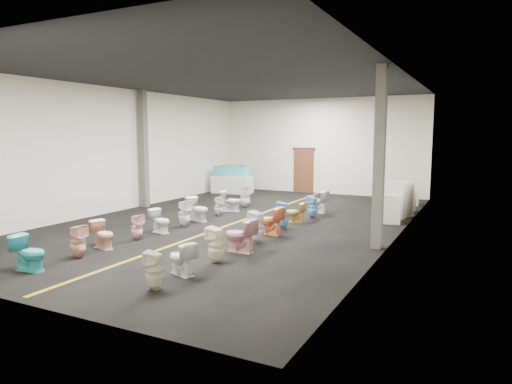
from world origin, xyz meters
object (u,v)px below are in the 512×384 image
toilet_left_3 (137,227)px  toilet_right_1 (181,258)px  toilet_left_1 (78,241)px  toilet_left_9 (245,196)px  toilet_left_6 (198,209)px  display_table (232,184)px  toilet_right_4 (257,227)px  toilet_left_0 (29,253)px  appliance_crate_c (402,200)px  toilet_right_2 (216,245)px  toilet_left_5 (184,213)px  toilet_right_5 (269,221)px  bathtub (232,171)px  toilet_right_7 (295,212)px  toilet_left_2 (103,235)px  toilet_right_9 (317,201)px  appliance_crate_a (389,209)px  toilet_right_8 (313,207)px  toilet_right_3 (240,235)px  toilet_right_0 (155,271)px  toilet_right_6 (283,215)px  appliance_crate_d (409,193)px  toilet_left_4 (160,221)px  appliance_crate_b (396,199)px  toilet_left_8 (231,201)px

toilet_left_3 → toilet_right_1: toilet_left_3 is taller
toilet_left_1 → toilet_left_9: size_ratio=0.92×
toilet_left_6 → display_table: bearing=31.2°
toilet_right_4 → toilet_left_0: bearing=-22.4°
appliance_crate_c → toilet_right_2: 9.27m
toilet_left_5 → toilet_right_5: toilet_left_5 is taller
toilet_right_1 → toilet_right_4: size_ratio=0.82×
bathtub → toilet_right_7: bearing=-63.3°
toilet_left_2 → toilet_right_2: toilet_right_2 is taller
display_table → toilet_right_4: bearing=-56.7°
toilet_left_1 → toilet_right_9: 8.74m
appliance_crate_a → toilet_right_9: 2.79m
toilet_left_0 → toilet_right_9: size_ratio=0.93×
display_table → toilet_right_8: 7.24m
toilet_right_4 → toilet_right_8: 4.04m
toilet_right_3 → toilet_right_9: bearing=-173.9°
display_table → toilet_right_2: display_table is taller
toilet_left_6 → toilet_right_9: size_ratio=0.97×
display_table → toilet_right_0: (5.56, -12.62, -0.05)m
display_table → toilet_right_6: size_ratio=2.26×
bathtub → toilet_right_0: (5.56, -12.62, -0.70)m
appliance_crate_a → appliance_crate_d: bearing=90.0°
toilet_left_4 → toilet_left_2: bearing=-170.5°
display_table → toilet_left_6: display_table is taller
appliance_crate_a → toilet_right_6: appliance_crate_a is taller
appliance_crate_d → toilet_right_0: (-2.61, -12.50, -0.11)m
appliance_crate_d → toilet_left_3: bearing=-120.4°
toilet_left_5 → toilet_right_1: bearing=-133.1°
toilet_right_7 → appliance_crate_c: bearing=136.8°
toilet_right_2 → toilet_right_6: (-0.12, 4.02, 0.01)m
toilet_right_5 → toilet_right_9: bearing=-176.2°
toilet_left_5 → toilet_left_6: (-0.10, 0.92, -0.02)m
toilet_left_5 → toilet_right_1: 4.90m
toilet_left_6 → toilet_right_8: toilet_left_6 is taller
toilet_left_3 → toilet_right_8: 6.07m
toilet_left_5 → toilet_right_5: (2.83, 0.15, -0.01)m
appliance_crate_a → appliance_crate_b: appliance_crate_b is taller
appliance_crate_a → toilet_left_8: appliance_crate_a is taller
bathtub → toilet_left_0: bathtub is taller
toilet_right_6 → toilet_right_7: size_ratio=1.25×
display_table → toilet_right_0: bearing=-66.2°
appliance_crate_c → toilet_right_0: size_ratio=1.13×
toilet_right_7 → toilet_left_1: bearing=-33.0°
toilet_left_2 → toilet_right_6: (3.06, 4.21, 0.06)m
toilet_left_5 → toilet_left_9: bearing=12.8°
toilet_left_3 → toilet_right_3: size_ratio=0.85×
toilet_left_6 → toilet_right_9: bearing=-31.3°
toilet_left_3 → toilet_left_6: (-0.01, 2.96, 0.05)m
appliance_crate_a → toilet_right_1: appliance_crate_a is taller
toilet_right_2 → toilet_right_9: size_ratio=0.99×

